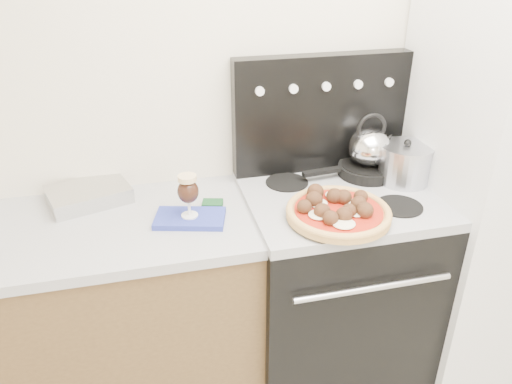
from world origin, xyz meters
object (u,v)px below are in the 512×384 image
object	(u,v)px
beer_glass	(188,196)
oven_mitt	(190,218)
skillet	(367,170)
stock_pot	(404,165)
fridge	(497,173)
pizza	(338,210)
pizza_pan	(338,218)
base_cabinet	(75,328)
tea_kettle	(370,144)
stove_body	(332,289)

from	to	relation	value
beer_glass	oven_mitt	bearing A→B (deg)	0.00
skillet	stock_pot	bearing A→B (deg)	-39.02
fridge	stock_pot	xyz separation A→B (m)	(-0.40, 0.07, 0.05)
fridge	oven_mitt	size ratio (longest dim) A/B	7.38
beer_glass	pizza	world-z (taller)	beer_glass
fridge	oven_mitt	bearing A→B (deg)	-179.73
pizza_pan	base_cabinet	bearing A→B (deg)	168.53
beer_glass	tea_kettle	world-z (taller)	tea_kettle
base_cabinet	stove_body	xyz separation A→B (m)	(1.10, -0.02, 0.01)
base_cabinet	skillet	xyz separation A→B (m)	(1.29, 0.12, 0.51)
pizza_pan	skillet	world-z (taller)	skillet
oven_mitt	stock_pot	bearing A→B (deg)	5.08
pizza_pan	oven_mitt	bearing A→B (deg)	164.05
fridge	tea_kettle	xyz separation A→B (m)	(-0.52, 0.17, 0.11)
base_cabinet	oven_mitt	bearing A→B (deg)	-6.50
base_cabinet	fridge	distance (m)	1.88
stove_body	pizza	size ratio (longest dim) A/B	2.30
base_cabinet	fridge	xyz separation A→B (m)	(1.80, -0.05, 0.52)
fridge	beer_glass	distance (m)	1.31
stove_body	pizza_pan	bearing A→B (deg)	-115.14
stove_body	fridge	xyz separation A→B (m)	(0.70, -0.03, 0.51)
pizza	skillet	xyz separation A→B (m)	(0.27, 0.33, -0.02)
beer_glass	pizza_pan	xyz separation A→B (m)	(0.53, -0.15, -0.08)
skillet	pizza_pan	bearing A→B (deg)	-129.05
tea_kettle	fridge	bearing A→B (deg)	-15.39
stove_body	tea_kettle	world-z (taller)	tea_kettle
skillet	stock_pot	distance (m)	0.16
beer_glass	stock_pot	size ratio (longest dim) A/B	0.81
oven_mitt	stock_pot	distance (m)	0.92
oven_mitt	beer_glass	distance (m)	0.10
pizza	skillet	world-z (taller)	pizza
fridge	pizza_pan	distance (m)	0.80
pizza	tea_kettle	world-z (taller)	tea_kettle
base_cabinet	pizza_pan	xyz separation A→B (m)	(1.02, -0.21, 0.50)
base_cabinet	fridge	bearing A→B (deg)	-1.59
base_cabinet	oven_mitt	size ratio (longest dim) A/B	5.63
stove_body	beer_glass	size ratio (longest dim) A/B	5.19
skillet	tea_kettle	bearing A→B (deg)	0.00
fridge	tea_kettle	distance (m)	0.56
fridge	tea_kettle	size ratio (longest dim) A/B	9.72
oven_mitt	beer_glass	world-z (taller)	beer_glass
stove_body	skillet	world-z (taller)	skillet
skillet	stock_pot	xyz separation A→B (m)	(0.12, -0.10, 0.05)
base_cabinet	tea_kettle	world-z (taller)	tea_kettle
base_cabinet	fridge	size ratio (longest dim) A/B	0.76
stove_body	skillet	size ratio (longest dim) A/B	3.52
stock_pot	stove_body	bearing A→B (deg)	-170.56
fridge	pizza_pan	size ratio (longest dim) A/B	5.46
base_cabinet	pizza	bearing A→B (deg)	-11.47
base_cabinet	oven_mitt	distance (m)	0.69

